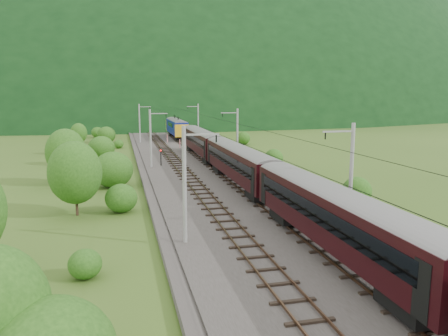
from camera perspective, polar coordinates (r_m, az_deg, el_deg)
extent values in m
plane|color=#324D18|center=(32.12, 6.10, -9.23)|extent=(600.00, 600.00, 0.00)
cube|color=#38332D|center=(41.23, 1.44, -4.69)|extent=(14.00, 220.00, 0.30)
cube|color=#523623|center=(40.48, -2.84, -4.47)|extent=(0.08, 220.00, 0.15)
cube|color=#523623|center=(40.76, -0.85, -4.36)|extent=(0.08, 220.00, 0.15)
cube|color=black|center=(40.65, -1.84, -4.60)|extent=(2.40, 220.00, 0.12)
cube|color=#523623|center=(41.60, 3.69, -4.09)|extent=(0.08, 220.00, 0.15)
cube|color=#523623|center=(42.04, 5.56, -3.97)|extent=(0.08, 220.00, 0.15)
cube|color=black|center=(41.85, 4.63, -4.21)|extent=(2.40, 220.00, 0.12)
cylinder|color=gray|center=(29.52, -5.18, -2.25)|extent=(0.28, 0.28, 8.00)
cube|color=gray|center=(29.20, -2.95, 4.40)|extent=(2.40, 0.12, 0.12)
cylinder|color=black|center=(29.43, -1.02, 3.87)|extent=(0.10, 0.10, 0.50)
cylinder|color=gray|center=(61.03, -9.57, 3.83)|extent=(0.28, 0.28, 8.00)
cube|color=gray|center=(60.88, -8.53, 7.05)|extent=(2.40, 0.12, 0.12)
cylinder|color=black|center=(60.99, -7.58, 6.80)|extent=(0.10, 0.10, 0.50)
cylinder|color=gray|center=(92.88, -10.97, 5.75)|extent=(0.28, 0.28, 8.00)
cube|color=gray|center=(92.78, -10.29, 7.87)|extent=(2.40, 0.12, 0.12)
cylinder|color=black|center=(92.85, -9.67, 7.71)|extent=(0.10, 0.10, 0.50)
cylinder|color=gray|center=(124.80, -11.66, 6.69)|extent=(0.28, 0.28, 8.00)
cube|color=gray|center=(124.73, -11.16, 8.27)|extent=(2.40, 0.12, 0.12)
cylinder|color=black|center=(124.78, -10.69, 8.15)|extent=(0.10, 0.10, 0.50)
cylinder|color=gray|center=(156.76, -12.07, 7.25)|extent=(0.28, 0.28, 8.00)
cube|color=gray|center=(156.70, -11.67, 8.50)|extent=(2.40, 0.12, 0.12)
cylinder|color=black|center=(156.74, -11.30, 8.41)|extent=(0.10, 0.10, 0.50)
cylinder|color=gray|center=(33.57, 16.25, -1.15)|extent=(0.28, 0.28, 8.00)
cube|color=gray|center=(32.54, 14.69, 4.64)|extent=(2.40, 0.12, 0.12)
cylinder|color=black|center=(32.11, 13.09, 4.10)|extent=(0.10, 0.10, 0.50)
cylinder|color=gray|center=(63.09, 1.76, 4.15)|extent=(0.28, 0.28, 8.00)
cube|color=gray|center=(62.55, 0.71, 7.22)|extent=(2.40, 0.12, 0.12)
cylinder|color=black|center=(62.33, -0.19, 6.94)|extent=(0.10, 0.10, 0.50)
cylinder|color=gray|center=(94.25, -3.38, 5.97)|extent=(0.28, 0.28, 8.00)
cube|color=gray|center=(93.88, -4.13, 8.02)|extent=(2.40, 0.12, 0.12)
cylinder|color=black|center=(93.74, -4.74, 7.83)|extent=(0.10, 0.10, 0.50)
cylinder|color=gray|center=(125.82, -5.97, 6.86)|extent=(0.28, 0.28, 8.00)
cube|color=gray|center=(125.55, -6.55, 8.40)|extent=(2.40, 0.12, 0.12)
cylinder|color=black|center=(125.44, -7.00, 8.25)|extent=(0.10, 0.10, 0.50)
cylinder|color=gray|center=(157.57, -7.52, 7.39)|extent=(0.28, 0.28, 8.00)
cube|color=gray|center=(157.36, -7.99, 8.61)|extent=(2.40, 0.12, 0.12)
cylinder|color=black|center=(157.27, -8.35, 8.49)|extent=(0.10, 0.10, 0.50)
cylinder|color=black|center=(39.53, -1.89, 4.92)|extent=(0.03, 198.00, 0.03)
cylinder|color=black|center=(40.76, 4.76, 5.03)|extent=(0.03, 198.00, 0.03)
ellipsoid|color=black|center=(288.96, -11.53, 7.43)|extent=(504.00, 360.00, 244.00)
cube|color=black|center=(27.76, 14.44, -6.22)|extent=(2.84, 21.54, 2.94)
cylinder|color=slate|center=(27.43, 14.56, -3.57)|extent=(2.84, 21.44, 2.84)
cube|color=black|center=(27.04, 11.76, -5.77)|extent=(0.05, 18.96, 1.13)
cube|color=black|center=(28.36, 17.06, -5.27)|extent=(0.05, 18.96, 1.13)
cube|color=black|center=(22.47, 23.56, -15.82)|extent=(2.15, 3.13, 0.88)
cube|color=black|center=(34.85, 8.50, -6.03)|extent=(2.15, 3.13, 0.88)
cube|color=black|center=(48.23, 1.97, 0.78)|extent=(2.84, 21.54, 2.94)
cylinder|color=slate|center=(48.04, 1.98, 2.33)|extent=(2.84, 21.44, 2.84)
cube|color=black|center=(47.82, 0.31, 1.13)|extent=(0.05, 18.96, 1.13)
cube|color=black|center=(48.58, 3.61, 1.25)|extent=(0.05, 18.96, 1.13)
cube|color=black|center=(41.51, 4.73, -3.40)|extent=(2.15, 3.13, 0.88)
cube|color=black|center=(55.75, -0.10, 0.00)|extent=(2.15, 3.13, 0.88)
cube|color=black|center=(69.90, -2.93, 3.54)|extent=(2.84, 21.54, 2.94)
cylinder|color=slate|center=(69.77, -2.94, 4.62)|extent=(2.84, 21.44, 2.84)
cube|color=black|center=(69.61, -4.10, 3.80)|extent=(0.05, 18.96, 1.13)
cube|color=black|center=(70.14, -1.78, 3.86)|extent=(0.05, 18.96, 1.13)
cube|color=black|center=(62.80, -1.65, 1.10)|extent=(2.15, 3.13, 0.88)
cube|color=black|center=(77.49, -3.95, 2.71)|extent=(2.15, 3.13, 0.88)
cube|color=navy|center=(100.62, -6.22, 5.37)|extent=(2.84, 17.63, 2.94)
cylinder|color=slate|center=(100.53, -6.23, 6.12)|extent=(2.84, 17.54, 2.84)
cube|color=black|center=(100.43, -7.04, 5.55)|extent=(0.05, 15.51, 1.13)
cube|color=black|center=(100.79, -5.41, 5.59)|extent=(0.05, 15.51, 1.13)
cube|color=black|center=(94.70, -5.72, 3.95)|extent=(2.15, 3.13, 0.88)
cube|color=black|center=(106.88, -6.62, 4.59)|extent=(2.15, 3.13, 0.88)
cube|color=gold|center=(109.16, -6.80, 5.59)|extent=(2.90, 0.50, 2.64)
cube|color=gold|center=(92.13, -5.53, 4.87)|extent=(2.90, 0.50, 2.64)
cube|color=black|center=(103.47, -6.45, 6.60)|extent=(0.08, 1.60, 0.88)
cylinder|color=red|center=(92.39, -7.42, 3.84)|extent=(0.17, 0.17, 1.63)
cylinder|color=red|center=(82.60, -5.79, 3.20)|extent=(0.18, 0.18, 1.66)
cylinder|color=black|center=(62.68, -8.24, 1.29)|extent=(0.15, 0.15, 2.08)
sphere|color=red|center=(62.54, -8.27, 2.28)|extent=(0.25, 0.25, 0.25)
ellipsoid|color=#214B14|center=(26.50, -17.70, -11.86)|extent=(1.90, 1.90, 1.71)
ellipsoid|color=#214B14|center=(39.63, -13.27, -3.86)|extent=(2.84, 2.84, 2.56)
ellipsoid|color=#214B14|center=(50.23, -14.30, -0.21)|extent=(4.48, 4.48, 4.03)
ellipsoid|color=#214B14|center=(61.96, -17.55, 0.37)|extent=(1.86, 1.86, 1.68)
ellipsoid|color=#214B14|center=(71.98, -15.72, 2.54)|extent=(4.19, 4.19, 3.77)
ellipsoid|color=#214B14|center=(86.36, -13.60, 3.06)|extent=(1.85, 1.85, 1.66)
ellipsoid|color=#214B14|center=(96.59, -15.12, 4.22)|extent=(3.87, 3.87, 3.48)
ellipsoid|color=#214B14|center=(108.35, -16.20, 4.49)|extent=(2.87, 2.87, 2.59)
ellipsoid|color=#214B14|center=(119.90, -15.55, 4.78)|extent=(1.92, 1.92, 1.73)
cylinder|color=black|center=(39.60, -18.74, -3.42)|extent=(0.24, 0.24, 3.51)
ellipsoid|color=#214B14|center=(39.21, -18.89, -0.57)|extent=(4.51, 4.51, 5.42)
cylinder|color=black|center=(53.24, -19.83, -0.22)|extent=(0.24, 0.24, 3.52)
ellipsoid|color=#214B14|center=(52.95, -19.96, 1.93)|extent=(4.53, 4.53, 5.44)
cylinder|color=black|center=(68.15, -19.56, 1.40)|extent=(0.24, 0.24, 2.46)
ellipsoid|color=#214B14|center=(67.98, -19.63, 2.57)|extent=(3.16, 3.16, 3.79)
cylinder|color=black|center=(80.13, -19.93, 2.42)|extent=(0.24, 0.24, 2.13)
ellipsoid|color=#214B14|center=(80.00, -19.98, 3.29)|extent=(2.74, 2.74, 3.29)
cylinder|color=black|center=(91.50, -18.40, 3.47)|extent=(0.24, 0.24, 2.53)
ellipsoid|color=#214B14|center=(91.36, -18.45, 4.37)|extent=(3.25, 3.25, 3.90)
ellipsoid|color=#214B14|center=(42.68, 16.94, -3.11)|extent=(2.76, 2.76, 2.48)
ellipsoid|color=#214B14|center=(62.16, 6.51, 1.13)|extent=(2.69, 2.69, 2.42)
ellipsoid|color=#214B14|center=(90.01, 2.57, 3.83)|extent=(2.72, 2.72, 2.45)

